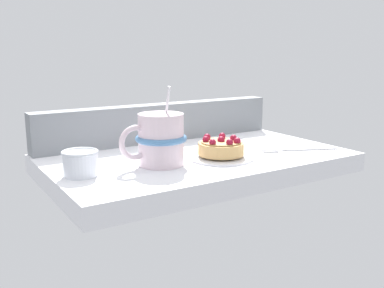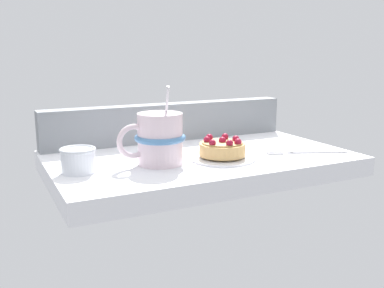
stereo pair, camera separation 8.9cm
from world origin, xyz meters
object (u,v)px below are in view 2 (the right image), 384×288
dessert_fork (306,152)px  sugar_bowl (78,159)px  raspberry_tart (222,148)px  coffee_mug (159,139)px  dessert_plate (222,157)px

dessert_fork → sugar_bowl: (-48.33, 6.51, 2.19)cm
raspberry_tart → coffee_mug: (-13.31, 2.10, 2.76)cm
raspberry_tart → dessert_plate: bearing=-179.9°
dessert_plate → sugar_bowl: bearing=174.1°
dessert_plate → dessert_fork: size_ratio=0.81×
dessert_plate → coffee_mug: size_ratio=0.89×
coffee_mug → dessert_plate: bearing=-9.0°
sugar_bowl → coffee_mug: bearing=-3.2°
coffee_mug → dessert_fork: (32.54, -5.62, -4.87)cm
dessert_fork → raspberry_tart: bearing=169.6°
dessert_plate → dessert_fork: 19.56cm
raspberry_tart → dessert_fork: 19.66cm
sugar_bowl → dessert_fork: bearing=-7.7°
raspberry_tart → sugar_bowl: (-29.11, 2.99, 0.09)cm
coffee_mug → sugar_bowl: bearing=176.8°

